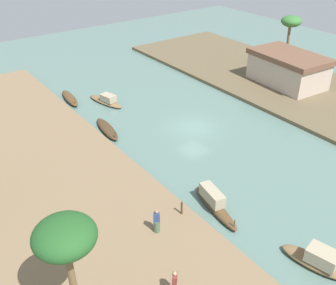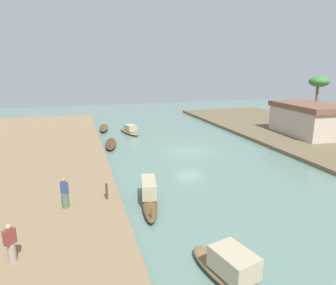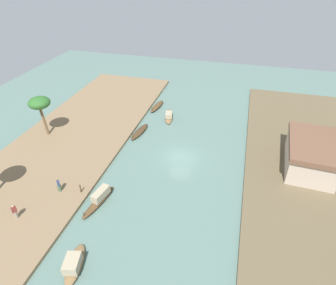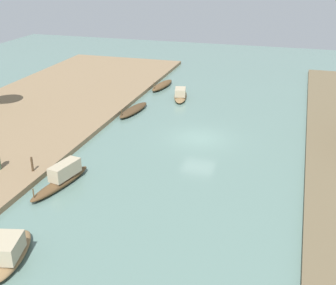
# 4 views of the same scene
# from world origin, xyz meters

# --- Properties ---
(river_water) EXTENTS (77.79, 77.79, 0.00)m
(river_water) POSITION_xyz_m (0.00, 0.00, 0.00)
(river_water) COLOR slate
(river_water) RESTS_ON ground
(riverbank_left) EXTENTS (47.58, 14.51, 0.37)m
(riverbank_left) POSITION_xyz_m (0.00, -15.10, 0.18)
(riverbank_left) COLOR #846B4C
(riverbank_left) RESTS_ON ground
(riverbank_right) EXTENTS (47.58, 14.51, 0.37)m
(riverbank_right) POSITION_xyz_m (0.00, 15.10, 0.18)
(riverbank_right) COLOR brown
(riverbank_right) RESTS_ON ground
(sampan_near_left_bank) EXTENTS (4.11, 2.13, 1.33)m
(sampan_near_left_bank) POSITION_xyz_m (17.02, -4.93, 0.52)
(sampan_near_left_bank) COLOR brown
(sampan_near_left_bank) RESTS_ON river_water
(sampan_with_tall_canopy) EXTENTS (5.16, 1.81, 1.35)m
(sampan_with_tall_canopy) POSITION_xyz_m (9.76, -6.26, 0.53)
(sampan_with_tall_canopy) COLOR brown
(sampan_with_tall_canopy) RESTS_ON river_water
(sampan_upstream_small) EXTENTS (4.91, 2.23, 1.07)m
(sampan_upstream_small) POSITION_xyz_m (-9.51, -4.07, 0.37)
(sampan_upstream_small) COLOR brown
(sampan_upstream_small) RESTS_ON river_water
(sampan_open_hull) EXTENTS (4.62, 1.57, 1.10)m
(sampan_open_hull) POSITION_xyz_m (-12.50, -6.87, 0.27)
(sampan_open_hull) COLOR brown
(sampan_open_hull) RESTS_ON river_water
(sampan_downstream_large) EXTENTS (4.74, 1.70, 0.92)m
(sampan_downstream_large) POSITION_xyz_m (-4.14, -6.93, 0.24)
(sampan_downstream_large) COLOR #47331E
(sampan_downstream_large) RESTS_ON river_water
(person_on_near_bank) EXTENTS (0.49, 0.47, 1.60)m
(person_on_near_bank) POSITION_xyz_m (13.96, -12.77, 1.14)
(person_on_near_bank) COLOR gray
(person_on_near_bank) RESTS_ON riverbank_left
(person_by_mooring) EXTENTS (0.55, 0.55, 1.68)m
(person_by_mooring) POSITION_xyz_m (9.63, -10.89, 1.04)
(person_by_mooring) COLOR #4C664C
(person_by_mooring) RESTS_ON riverbank_left
(mooring_post) EXTENTS (0.14, 0.14, 0.96)m
(mooring_post) POSITION_xyz_m (9.24, -8.64, 0.85)
(mooring_post) COLOR #4C3823
(mooring_post) RESTS_ON riverbank_left
(palm_tree_right_tall) EXTENTS (2.45, 2.45, 6.34)m
(palm_tree_right_tall) POSITION_xyz_m (-5.35, 19.28, 5.82)
(palm_tree_right_tall) COLOR brown
(palm_tree_right_tall) RESTS_ON riverbank_right
(riverside_building) EXTENTS (8.90, 5.88, 3.47)m
(riverside_building) POSITION_xyz_m (-1.52, 14.88, 2.13)
(riverside_building) COLOR #C6B29E
(riverside_building) RESTS_ON riverbank_right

